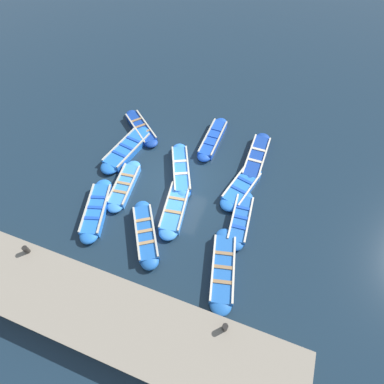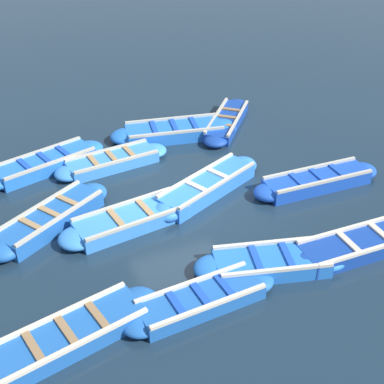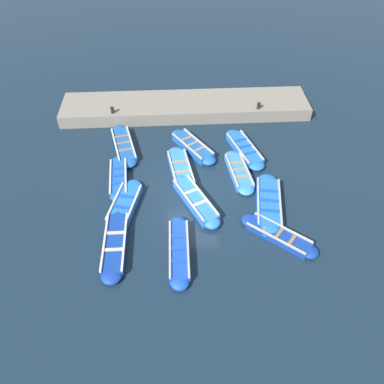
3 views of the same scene
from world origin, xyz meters
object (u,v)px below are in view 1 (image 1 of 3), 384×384
(boat_end_of_row, at_px, (125,185))
(boat_broadside, at_px, (256,157))
(boat_near_quay, at_px, (223,269))
(boat_stern_in, at_px, (146,233))
(boat_outer_right, at_px, (96,210))
(boat_far_corner, at_px, (141,128))
(boat_mid_row, at_px, (213,139))
(boat_alongside, at_px, (175,207))
(bollard_north, at_px, (26,250))
(boat_inner_gap, at_px, (127,149))
(boat_tucked, at_px, (241,187))
(boat_outer_left, at_px, (181,170))
(boat_bow_out, at_px, (241,219))
(bollard_mid_north, at_px, (225,327))

(boat_end_of_row, relative_size, boat_broadside, 0.87)
(boat_end_of_row, xyz_separation_m, boat_near_quay, (2.38, 5.70, 0.01))
(boat_stern_in, xyz_separation_m, boat_outer_right, (-0.32, -2.64, -0.02))
(boat_far_corner, xyz_separation_m, boat_mid_row, (-0.56, 4.09, 0.02))
(boat_end_of_row, distance_m, boat_far_corner, 4.10)
(boat_broadside, xyz_separation_m, boat_alongside, (4.34, -2.77, 0.00))
(boat_end_of_row, distance_m, bollard_north, 4.99)
(boat_end_of_row, bearing_deg, boat_broadside, 125.86)
(boat_outer_right, relative_size, boat_inner_gap, 0.90)
(boat_far_corner, distance_m, boat_tucked, 6.73)
(boat_outer_left, height_order, boat_tucked, boat_outer_left)
(boat_tucked, distance_m, boat_near_quay, 4.27)
(boat_end_of_row, height_order, boat_bow_out, boat_end_of_row)
(boat_outer_left, bearing_deg, boat_inner_gap, -96.23)
(boat_broadside, bearing_deg, boat_bow_out, 2.85)
(boat_tucked, bearing_deg, boat_outer_left, -89.29)
(boat_alongside, relative_size, bollard_mid_north, 10.16)
(boat_end_of_row, relative_size, boat_bow_out, 1.02)
(boat_outer_left, xyz_separation_m, boat_bow_out, (1.72, 3.54, -0.04))
(boat_outer_right, distance_m, bollard_mid_north, 7.54)
(boat_mid_row, xyz_separation_m, boat_bow_out, (4.41, 2.74, -0.02))
(boat_outer_left, distance_m, boat_outer_right, 4.48)
(boat_tucked, relative_size, bollard_north, 9.51)
(boat_stern_in, relative_size, boat_alongside, 0.92)
(boat_end_of_row, distance_m, boat_mid_row, 5.44)
(boat_outer_left, xyz_separation_m, bollard_mid_north, (6.46, 4.17, 0.70))
(boat_near_quay, bearing_deg, boat_broadside, -178.80)
(boat_bow_out, bearing_deg, boat_inner_gap, -107.02)
(boat_end_of_row, bearing_deg, boat_near_quay, 67.32)
(boat_outer_left, distance_m, boat_alongside, 2.23)
(boat_stern_in, height_order, boat_outer_left, boat_stern_in)
(boat_stern_in, relative_size, boat_outer_right, 0.92)
(boat_broadside, bearing_deg, boat_inner_gap, -74.35)
(boat_broadside, bearing_deg, boat_near_quay, 1.20)
(boat_end_of_row, bearing_deg, boat_bow_out, 91.16)
(boat_broadside, relative_size, boat_near_quay, 1.00)
(bollard_north, bearing_deg, boat_end_of_row, 159.62)
(boat_stern_in, distance_m, boat_alongside, 1.84)
(boat_broadside, height_order, boat_bow_out, boat_broadside)
(boat_stern_in, bearing_deg, boat_broadside, 150.25)
(boat_far_corner, distance_m, boat_broadside, 6.63)
(boat_inner_gap, height_order, bollard_north, bollard_north)
(boat_tucked, relative_size, boat_mid_row, 0.94)
(boat_outer_left, distance_m, boat_bow_out, 3.94)
(boat_stern_in, xyz_separation_m, boat_inner_gap, (-4.21, -3.11, -0.02))
(boat_far_corner, bearing_deg, boat_stern_in, 27.93)
(boat_tucked, bearing_deg, boat_near_quay, 4.88)
(boat_inner_gap, height_order, bollard_mid_north, bollard_mid_north)
(boat_end_of_row, relative_size, bollard_north, 9.39)
(bollard_north, bearing_deg, boat_inner_gap, 173.95)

